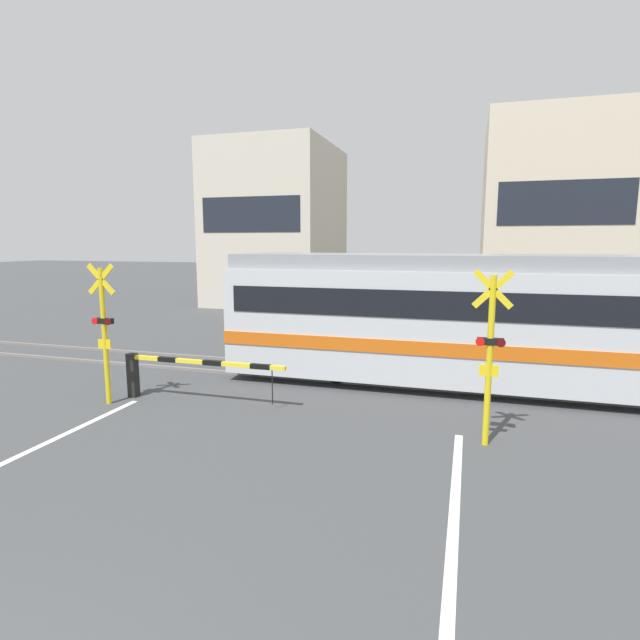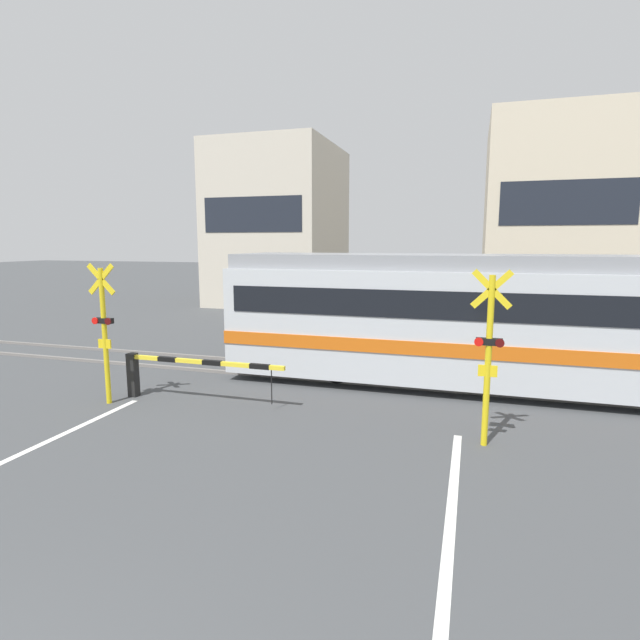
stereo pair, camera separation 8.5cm
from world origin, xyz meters
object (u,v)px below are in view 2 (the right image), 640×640
crossing_barrier_far (439,334)px  crossing_signal_right (489,350)px  crossing_barrier_near (171,369)px  pedestrian (370,310)px  commuter_train (531,319)px  crossing_signal_left (104,328)px

crossing_barrier_far → crossing_signal_right: size_ratio=1.25×
crossing_barrier_near → pedestrian: (2.67, 9.34, 0.23)m
commuter_train → crossing_barrier_near: 8.46m
crossing_barrier_far → commuter_train: bearing=-53.2°
crossing_barrier_far → crossing_signal_left: size_ratio=1.25×
crossing_signal_left → crossing_signal_right: 7.96m
crossing_barrier_far → pedestrian: (-2.82, 3.10, 0.23)m
pedestrian → crossing_signal_left: bearing=-111.4°
commuter_train → crossing_signal_left: bearing=-157.3°
commuter_train → crossing_barrier_far: 3.95m
crossing_signal_left → crossing_signal_right: size_ratio=1.00×
crossing_barrier_near → pedestrian: pedestrian is taller
crossing_barrier_near → crossing_barrier_far: size_ratio=1.00×
crossing_signal_left → pedestrian: crossing_signal_left is taller
commuter_train → pedestrian: bearing=129.7°
crossing_signal_left → crossing_signal_right: bearing=0.0°
crossing_signal_left → pedestrian: 10.70m
crossing_barrier_far → crossing_signal_right: 7.02m
commuter_train → crossing_signal_right: commuter_train is taller
crossing_signal_right → pedestrian: (-4.06, 9.94, -0.74)m
crossing_barrier_near → commuter_train: bearing=22.2°
crossing_signal_right → pedestrian: size_ratio=1.85×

